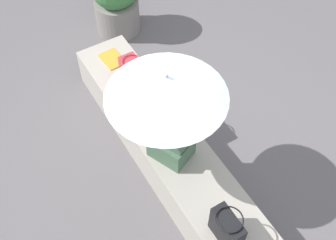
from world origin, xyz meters
TOP-DOWN VIEW (x-y plane):
  - ground_plane at (0.00, 0.00)m, footprint 14.00×14.00m
  - stone_bench at (0.00, 0.00)m, footprint 2.86×0.56m
  - person_seated at (-0.22, 0.06)m, footprint 0.51×0.39m
  - parasol at (-0.25, 0.13)m, footprint 0.93×0.93m
  - handbag_black at (-1.11, 0.10)m, footprint 0.29×0.22m
  - tote_bag_canvas at (0.34, -0.09)m, footprint 0.28×0.21m
  - shoulder_bag_spare at (0.76, -0.06)m, footprint 0.26×0.19m
  - magazine at (1.13, -0.01)m, footprint 0.29×0.22m

SIDE VIEW (x-z plane):
  - ground_plane at x=0.00m, z-range 0.00..0.00m
  - stone_bench at x=0.00m, z-range 0.00..0.44m
  - magazine at x=1.13m, z-range 0.44..0.45m
  - shoulder_bag_spare at x=0.76m, z-range 0.43..0.71m
  - tote_bag_canvas at x=0.34m, z-range 0.43..0.74m
  - handbag_black at x=-1.11m, z-range 0.43..0.76m
  - person_seated at x=-0.22m, z-range 0.37..1.27m
  - parasol at x=-0.25m, z-range 0.85..1.94m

